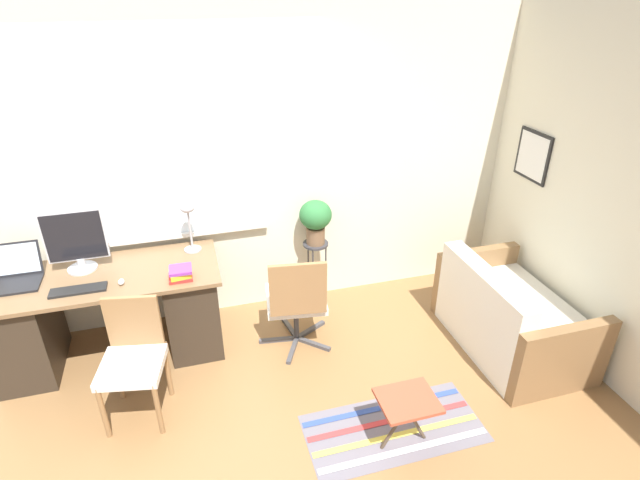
% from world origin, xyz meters
% --- Properties ---
extents(ground_plane, '(14.00, 14.00, 0.00)m').
position_xyz_m(ground_plane, '(0.00, 0.00, 0.00)').
color(ground_plane, olive).
extents(wall_back_with_window, '(9.00, 0.12, 2.70)m').
position_xyz_m(wall_back_with_window, '(-0.01, 0.81, 1.35)').
color(wall_back_with_window, beige).
rests_on(wall_back_with_window, ground_plane).
extents(wall_right_with_picture, '(0.08, 9.00, 2.70)m').
position_xyz_m(wall_right_with_picture, '(3.04, 0.00, 1.35)').
color(wall_right_with_picture, beige).
rests_on(wall_right_with_picture, ground_plane).
extents(desk, '(1.73, 0.73, 0.76)m').
position_xyz_m(desk, '(-0.59, 0.36, 0.40)').
color(desk, brown).
rests_on(desk, ground_plane).
extents(laptop, '(0.32, 0.33, 0.26)m').
position_xyz_m(laptop, '(-1.18, 0.43, 0.82)').
color(laptop, black).
rests_on(laptop, desk).
extents(monitor, '(0.44, 0.22, 0.49)m').
position_xyz_m(monitor, '(-0.75, 0.50, 1.00)').
color(monitor, silver).
rests_on(monitor, desk).
extents(keyboard, '(0.39, 0.12, 0.02)m').
position_xyz_m(keyboard, '(-0.74, 0.18, 0.77)').
color(keyboard, black).
rests_on(keyboard, desk).
extents(mouse, '(0.04, 0.07, 0.04)m').
position_xyz_m(mouse, '(-0.45, 0.19, 0.78)').
color(mouse, silver).
rests_on(mouse, desk).
extents(desk_lamp, '(0.14, 0.14, 0.42)m').
position_xyz_m(desk_lamp, '(0.09, 0.57, 1.07)').
color(desk_lamp, '#ADADB2').
rests_on(desk_lamp, desk).
extents(book_stack, '(0.17, 0.15, 0.09)m').
position_xyz_m(book_stack, '(-0.02, 0.14, 0.81)').
color(book_stack, red).
rests_on(book_stack, desk).
extents(desk_chair_wooden, '(0.48, 0.49, 0.86)m').
position_xyz_m(desk_chair_wooden, '(-0.39, -0.31, 0.47)').
color(desk_chair_wooden, olive).
rests_on(desk_chair_wooden, ground_plane).
extents(office_chair_swivel, '(0.61, 0.62, 0.89)m').
position_xyz_m(office_chair_swivel, '(0.84, 0.05, 0.46)').
color(office_chair_swivel, '#47474C').
rests_on(office_chair_swivel, ground_plane).
extents(couch_loveseat, '(0.79, 1.26, 0.76)m').
position_xyz_m(couch_loveseat, '(2.52, -0.42, 0.27)').
color(couch_loveseat, white).
rests_on(couch_loveseat, ground_plane).
extents(plant_stand, '(0.23, 0.23, 0.65)m').
position_xyz_m(plant_stand, '(1.16, 0.62, 0.55)').
color(plant_stand, '#333338').
rests_on(plant_stand, ground_plane).
extents(potted_plant, '(0.29, 0.29, 0.41)m').
position_xyz_m(potted_plant, '(1.16, 0.62, 0.89)').
color(potted_plant, brown).
rests_on(potted_plant, plant_stand).
extents(floor_rug_striped, '(1.22, 0.58, 0.01)m').
position_xyz_m(floor_rug_striped, '(1.27, -0.99, 0.00)').
color(floor_rug_striped, slate).
rests_on(floor_rug_striped, ground_plane).
extents(folding_stool, '(0.37, 0.31, 0.40)m').
position_xyz_m(folding_stool, '(1.28, -1.12, 0.36)').
color(folding_stool, '#B24C33').
rests_on(folding_stool, ground_plane).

